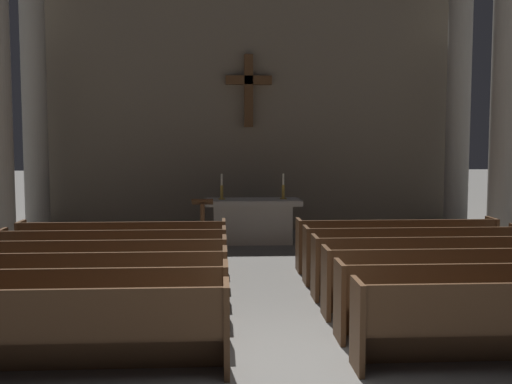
% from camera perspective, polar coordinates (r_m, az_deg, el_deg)
% --- Properties ---
extents(ground_plane, '(80.00, 80.00, 0.00)m').
position_cam_1_polar(ground_plane, '(6.71, 3.30, -16.02)').
color(ground_plane, slate).
extents(pew_left_row_1, '(3.61, 0.50, 0.95)m').
position_cam_1_polar(pew_left_row_1, '(6.70, -18.41, -11.99)').
color(pew_left_row_1, brown).
rests_on(pew_left_row_1, ground).
extents(pew_left_row_2, '(3.61, 0.50, 0.95)m').
position_cam_1_polar(pew_left_row_2, '(7.59, -16.50, -9.91)').
color(pew_left_row_2, brown).
rests_on(pew_left_row_2, ground).
extents(pew_left_row_3, '(3.61, 0.50, 0.95)m').
position_cam_1_polar(pew_left_row_3, '(8.50, -15.01, -8.27)').
color(pew_left_row_3, brown).
rests_on(pew_left_row_3, ground).
extents(pew_left_row_4, '(3.61, 0.50, 0.95)m').
position_cam_1_polar(pew_left_row_4, '(9.43, -13.82, -6.95)').
color(pew_left_row_4, brown).
rests_on(pew_left_row_4, ground).
extents(pew_left_row_5, '(3.61, 0.50, 0.95)m').
position_cam_1_polar(pew_left_row_5, '(10.35, -12.84, -5.86)').
color(pew_left_row_5, brown).
rests_on(pew_left_row_5, ground).
extents(pew_left_row_6, '(3.61, 0.50, 0.95)m').
position_cam_1_polar(pew_left_row_6, '(11.29, -12.03, -4.94)').
color(pew_left_row_6, brown).
rests_on(pew_left_row_6, ground).
extents(pew_right_row_2, '(3.61, 0.50, 0.95)m').
position_cam_1_polar(pew_right_row_2, '(8.05, 20.33, -9.17)').
color(pew_right_row_2, brown).
rests_on(pew_right_row_2, ground).
extents(pew_right_row_3, '(3.61, 0.50, 0.95)m').
position_cam_1_polar(pew_right_row_3, '(8.91, 17.84, -7.73)').
color(pew_right_row_3, brown).
rests_on(pew_right_row_3, ground).
extents(pew_right_row_4, '(3.61, 0.50, 0.95)m').
position_cam_1_polar(pew_right_row_4, '(9.80, 15.80, -6.54)').
color(pew_right_row_4, brown).
rests_on(pew_right_row_4, ground).
extents(pew_right_row_5, '(3.61, 0.50, 0.95)m').
position_cam_1_polar(pew_right_row_5, '(10.69, 14.12, -5.54)').
color(pew_right_row_5, brown).
rests_on(pew_right_row_5, ground).
extents(pew_right_row_6, '(3.61, 0.50, 0.95)m').
position_cam_1_polar(pew_right_row_6, '(11.60, 12.70, -4.69)').
color(pew_right_row_6, brown).
rests_on(pew_right_row_6, ground).
extents(column_right_third, '(0.86, 0.86, 6.15)m').
position_cam_1_polar(column_right_third, '(13.78, 21.78, 7.07)').
color(column_right_third, '#ADA89E').
rests_on(column_right_third, ground).
extents(column_left_fourth, '(0.86, 0.86, 6.15)m').
position_cam_1_polar(column_left_fourth, '(15.62, -19.56, 6.85)').
color(column_left_fourth, '#ADA89E').
rests_on(column_left_fourth, ground).
extents(column_right_fourth, '(0.86, 0.86, 6.15)m').
position_cam_1_polar(column_right_fourth, '(16.08, 17.98, 6.84)').
color(column_right_fourth, '#ADA89E').
rests_on(column_right_fourth, ground).
extents(altar, '(2.20, 0.90, 1.01)m').
position_cam_1_polar(altar, '(14.22, -0.32, -2.56)').
color(altar, '#BCB7AD').
rests_on(altar, ground).
extents(candlestick_left, '(0.16, 0.16, 0.58)m').
position_cam_1_polar(candlestick_left, '(14.13, -3.15, 0.06)').
color(candlestick_left, '#B79338').
rests_on(candlestick_left, altar).
extents(candlestick_right, '(0.16, 0.16, 0.58)m').
position_cam_1_polar(candlestick_right, '(14.20, 2.50, 0.09)').
color(candlestick_right, '#B79338').
rests_on(candlestick_right, altar).
extents(apse_with_cross, '(11.05, 0.47, 6.52)m').
position_cam_1_polar(apse_with_cross, '(16.28, -0.72, 8.02)').
color(apse_with_cross, gray).
rests_on(apse_with_cross, ground).
extents(lectern, '(0.44, 0.36, 1.15)m').
position_cam_1_polar(lectern, '(13.02, -4.90, -3.22)').
color(lectern, brown).
rests_on(lectern, ground).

